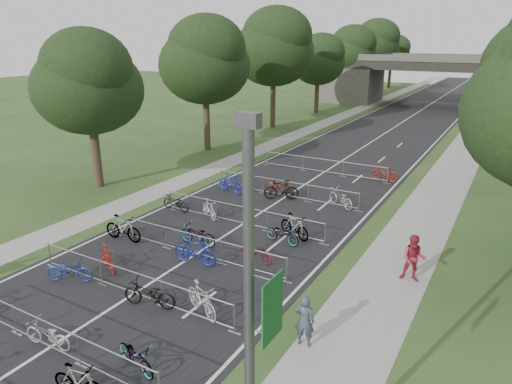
# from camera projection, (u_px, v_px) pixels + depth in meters

# --- Properties ---
(road) EXTENTS (11.00, 140.00, 0.01)m
(road) POSITION_uv_depth(u_px,v_px,m) (402.00, 122.00, 52.20)
(road) COLOR black
(road) RESTS_ON ground
(sidewalk_right) EXTENTS (3.00, 140.00, 0.01)m
(sidewalk_right) POSITION_uv_depth(u_px,v_px,m) (479.00, 129.00, 48.41)
(sidewalk_right) COLOR gray
(sidewalk_right) RESTS_ON ground
(sidewalk_left) EXTENTS (2.00, 140.00, 0.01)m
(sidewalk_left) POSITION_uv_depth(u_px,v_px,m) (340.00, 117.00, 55.76)
(sidewalk_left) COLOR gray
(sidewalk_left) RESTS_ON ground
(lane_markings) EXTENTS (0.12, 140.00, 0.00)m
(lane_markings) POSITION_uv_depth(u_px,v_px,m) (402.00, 122.00, 52.20)
(lane_markings) COLOR silver
(lane_markings) RESTS_ON ground
(overpass_bridge) EXTENTS (31.00, 8.00, 7.05)m
(overpass_bridge) POSITION_uv_depth(u_px,v_px,m) (430.00, 81.00, 63.37)
(overpass_bridge) COLOR #44423D
(overpass_bridge) RESTS_ON ground
(lamppost) EXTENTS (0.61, 0.65, 8.21)m
(lamppost) POSITION_uv_depth(u_px,v_px,m) (251.00, 351.00, 7.53)
(lamppost) COLOR #4C4C51
(lamppost) RESTS_ON ground
(tree_left_0) EXTENTS (6.72, 6.72, 10.25)m
(tree_left_0) POSITION_uv_depth(u_px,v_px,m) (88.00, 85.00, 27.60)
(tree_left_0) COLOR #33261C
(tree_left_0) RESTS_ON ground
(tree_left_1) EXTENTS (7.56, 7.56, 11.53)m
(tree_left_1) POSITION_uv_depth(u_px,v_px,m) (205.00, 62.00, 37.18)
(tree_left_1) COLOR #33261C
(tree_left_1) RESTS_ON ground
(tree_left_2) EXTENTS (8.40, 8.40, 12.81)m
(tree_left_2) POSITION_uv_depth(u_px,v_px,m) (274.00, 49.00, 46.75)
(tree_left_2) COLOR #33261C
(tree_left_2) RESTS_ON ground
(tree_left_3) EXTENTS (6.72, 6.72, 10.25)m
(tree_left_3) POSITION_uv_depth(u_px,v_px,m) (319.00, 61.00, 57.11)
(tree_left_3) COLOR #33261C
(tree_left_3) RESTS_ON ground
(tree_left_4) EXTENTS (7.56, 7.56, 11.53)m
(tree_left_4) POSITION_uv_depth(u_px,v_px,m) (351.00, 51.00, 66.69)
(tree_left_4) COLOR #33261C
(tree_left_4) RESTS_ON ground
(tree_left_5) EXTENTS (8.40, 8.40, 12.81)m
(tree_left_5) POSITION_uv_depth(u_px,v_px,m) (375.00, 45.00, 76.26)
(tree_left_5) COLOR #33261C
(tree_left_5) RESTS_ON ground
(tree_left_6) EXTENTS (6.72, 6.72, 10.25)m
(tree_left_6) POSITION_uv_depth(u_px,v_px,m) (392.00, 53.00, 86.62)
(tree_left_6) COLOR #33261C
(tree_left_6) RESTS_ON ground
(barrier_row_1) EXTENTS (9.70, 0.08, 1.10)m
(barrier_row_1) POSITION_uv_depth(u_px,v_px,m) (45.00, 334.00, 14.00)
(barrier_row_1) COLOR #94969B
(barrier_row_1) RESTS_ON ground
(barrier_row_2) EXTENTS (9.70, 0.08, 1.10)m
(barrier_row_2) POSITION_uv_depth(u_px,v_px,m) (130.00, 283.00, 16.95)
(barrier_row_2) COLOR #94969B
(barrier_row_2) RESTS_ON ground
(barrier_row_3) EXTENTS (9.70, 0.08, 1.10)m
(barrier_row_3) POSITION_uv_depth(u_px,v_px,m) (193.00, 245.00, 20.06)
(barrier_row_3) COLOR #94969B
(barrier_row_3) RESTS_ON ground
(barrier_row_4) EXTENTS (9.70, 0.08, 1.10)m
(barrier_row_4) POSITION_uv_depth(u_px,v_px,m) (241.00, 216.00, 23.34)
(barrier_row_4) COLOR #94969B
(barrier_row_4) RESTS_ON ground
(barrier_row_5) EXTENTS (9.70, 0.08, 1.10)m
(barrier_row_5) POSITION_uv_depth(u_px,v_px,m) (285.00, 189.00, 27.44)
(barrier_row_5) COLOR #94969B
(barrier_row_5) RESTS_ON ground
(barrier_row_6) EXTENTS (9.70, 0.08, 1.10)m
(barrier_row_6) POSITION_uv_depth(u_px,v_px,m) (323.00, 166.00, 32.36)
(barrier_row_6) COLOR #94969B
(barrier_row_6) RESTS_ON ground
(bike_5) EXTENTS (1.81, 0.86, 0.91)m
(bike_5) POSITION_uv_depth(u_px,v_px,m) (47.00, 335.00, 14.11)
(bike_5) COLOR #A0A0A7
(bike_5) RESTS_ON ground
(bike_6) EXTENTS (1.68, 0.76, 0.97)m
(bike_6) POSITION_uv_depth(u_px,v_px,m) (79.00, 381.00, 12.17)
(bike_6) COLOR #94969B
(bike_6) RESTS_ON ground
(bike_7) EXTENTS (1.83, 1.00, 0.91)m
(bike_7) POSITION_uv_depth(u_px,v_px,m) (136.00, 356.00, 13.17)
(bike_7) COLOR #94969B
(bike_7) RESTS_ON ground
(bike_8) EXTENTS (1.97, 1.39, 0.98)m
(bike_8) POSITION_uv_depth(u_px,v_px,m) (69.00, 270.00, 17.99)
(bike_8) COLOR #1C369B
(bike_8) RESTS_ON ground
(bike_9) EXTENTS (1.78, 1.26, 1.05)m
(bike_9) POSITION_uv_depth(u_px,v_px,m) (108.00, 259.00, 18.83)
(bike_9) COLOR maroon
(bike_9) RESTS_ON ground
(bike_10) EXTENTS (2.13, 1.16, 1.06)m
(bike_10) POSITION_uv_depth(u_px,v_px,m) (149.00, 294.00, 16.23)
(bike_10) COLOR black
(bike_10) RESTS_ON ground
(bike_11) EXTENTS (2.01, 1.33, 1.18)m
(bike_11) POSITION_uv_depth(u_px,v_px,m) (202.00, 299.00, 15.78)
(bike_11) COLOR #A7A8AF
(bike_11) RESTS_ON ground
(bike_12) EXTENTS (2.13, 0.73, 1.26)m
(bike_12) POSITION_uv_depth(u_px,v_px,m) (123.00, 228.00, 21.57)
(bike_12) COLOR #94969B
(bike_12) RESTS_ON ground
(bike_13) EXTENTS (1.96, 0.74, 1.02)m
(bike_13) POSITION_uv_depth(u_px,v_px,m) (198.00, 235.00, 21.16)
(bike_13) COLOR #94969B
(bike_13) RESTS_ON ground
(bike_14) EXTENTS (2.10, 0.80, 1.23)m
(bike_14) POSITION_uv_depth(u_px,v_px,m) (195.00, 251.00, 19.31)
(bike_14) COLOR navy
(bike_14) RESTS_ON ground
(bike_15) EXTENTS (1.73, 0.77, 0.88)m
(bike_15) POSITION_uv_depth(u_px,v_px,m) (257.00, 252.00, 19.62)
(bike_15) COLOR maroon
(bike_15) RESTS_ON ground
(bike_16) EXTENTS (1.86, 0.73, 0.96)m
(bike_16) POSITION_uv_depth(u_px,v_px,m) (176.00, 203.00, 25.38)
(bike_16) COLOR black
(bike_16) RESTS_ON ground
(bike_17) EXTENTS (1.67, 1.26, 1.00)m
(bike_17) POSITION_uv_depth(u_px,v_px,m) (209.00, 209.00, 24.36)
(bike_17) COLOR #B1B3B9
(bike_17) RESTS_ON ground
(bike_18) EXTENTS (1.90, 0.89, 0.96)m
(bike_18) POSITION_uv_depth(u_px,v_px,m) (282.00, 234.00, 21.34)
(bike_18) COLOR #94969B
(bike_18) RESTS_ON ground
(bike_19) EXTENTS (2.02, 1.24, 1.17)m
(bike_19) POSITION_uv_depth(u_px,v_px,m) (294.00, 226.00, 21.91)
(bike_19) COLOR #94969B
(bike_19) RESTS_ON ground
(bike_20) EXTENTS (2.16, 1.05, 1.25)m
(bike_20) POSITION_uv_depth(u_px,v_px,m) (231.00, 183.00, 28.31)
(bike_20) COLOR navy
(bike_20) RESTS_ON ground
(bike_21) EXTENTS (2.17, 0.91, 1.11)m
(bike_21) POSITION_uv_depth(u_px,v_px,m) (279.00, 187.00, 27.86)
(bike_21) COLOR maroon
(bike_21) RESTS_ON ground
(bike_22) EXTENTS (2.10, 1.49, 1.24)m
(bike_22) POSITION_uv_depth(u_px,v_px,m) (281.00, 190.00, 27.10)
(bike_22) COLOR black
(bike_22) RESTS_ON ground
(bike_23) EXTENTS (2.08, 1.65, 1.06)m
(bike_23) POSITION_uv_depth(u_px,v_px,m) (340.00, 198.00, 25.98)
(bike_23) COLOR #939299
(bike_23) RESTS_ON ground
(bike_27) EXTENTS (1.89, 0.63, 1.12)m
(bike_27) POSITION_uv_depth(u_px,v_px,m) (385.00, 173.00, 30.64)
(bike_27) COLOR maroon
(bike_27) RESTS_ON ground
(pedestrian_a) EXTENTS (0.70, 0.52, 1.74)m
(pedestrian_a) POSITION_uv_depth(u_px,v_px,m) (305.00, 321.00, 14.12)
(pedestrian_a) COLOR #343F4F
(pedestrian_a) RESTS_ON ground
(pedestrian_b) EXTENTS (1.04, 0.87, 1.92)m
(pedestrian_b) POSITION_uv_depth(u_px,v_px,m) (414.00, 259.00, 17.89)
(pedestrian_b) COLOR maroon
(pedestrian_b) RESTS_ON ground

